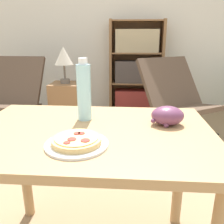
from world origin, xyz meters
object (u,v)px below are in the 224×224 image
object	(u,v)px
bookshelf	(136,70)
table_lamp	(64,58)
grape_bunch	(167,116)
drink_bottle	(84,92)
lounge_chair_far	(177,113)
lounge_chair_near	(10,110)
side_table	(67,107)
pizza_on_plate	(77,142)

from	to	relation	value
bookshelf	table_lamp	size ratio (longest dim) A/B	3.24
grape_bunch	table_lamp	distance (m)	1.90
grape_bunch	bookshelf	world-z (taller)	bookshelf
drink_bottle	lounge_chair_far	bearing A→B (deg)	63.05
lounge_chair_near	table_lamp	xyz separation A→B (m)	(0.64, 0.13, 0.60)
side_table	table_lamp	size ratio (longest dim) A/B	1.43
side_table	drink_bottle	bearing A→B (deg)	-71.72
pizza_on_plate	side_table	world-z (taller)	pizza_on_plate
grape_bunch	bookshelf	distance (m)	2.48
drink_bottle	side_table	world-z (taller)	drink_bottle
drink_bottle	table_lamp	size ratio (longest dim) A/B	0.71
grape_bunch	bookshelf	xyz separation A→B (m)	(-0.08, 2.47, -0.14)
drink_bottle	lounge_chair_far	xyz separation A→B (m)	(0.76, 1.49, -0.58)
pizza_on_plate	lounge_chair_near	bearing A→B (deg)	124.09
grape_bunch	drink_bottle	size ratio (longest dim) A/B	0.51
bookshelf	table_lamp	xyz separation A→B (m)	(-0.84, -0.82, 0.25)
grape_bunch	lounge_chair_far	distance (m)	1.66
table_lamp	lounge_chair_far	bearing A→B (deg)	-5.11
side_table	lounge_chair_near	bearing A→B (deg)	-168.37
table_lamp	drink_bottle	bearing A→B (deg)	-71.72
grape_bunch	bookshelf	bearing A→B (deg)	91.82
pizza_on_plate	lounge_chair_near	world-z (taller)	lounge_chair_near
lounge_chair_far	side_table	size ratio (longest dim) A/B	1.70
lounge_chair_far	table_lamp	world-z (taller)	table_lamp
pizza_on_plate	table_lamp	bearing A→B (deg)	106.24
table_lamp	lounge_chair_near	bearing A→B (deg)	-168.37
bookshelf	lounge_chair_far	bearing A→B (deg)	-64.32
pizza_on_plate	drink_bottle	xyz separation A→B (m)	(-0.02, 0.29, 0.12)
grape_bunch	side_table	bearing A→B (deg)	119.10
bookshelf	drink_bottle	bearing A→B (deg)	-97.30
table_lamp	pizza_on_plate	bearing A→B (deg)	-73.76
lounge_chair_near	bookshelf	bearing A→B (deg)	33.22
bookshelf	side_table	bearing A→B (deg)	-135.87
bookshelf	side_table	world-z (taller)	bookshelf
grape_bunch	lounge_chair_near	world-z (taller)	lounge_chair_near
lounge_chair_far	side_table	bearing A→B (deg)	144.14
lounge_chair_near	bookshelf	size ratio (longest dim) A/B	0.66
grape_bunch	table_lamp	bearing A→B (deg)	119.10
drink_bottle	table_lamp	distance (m)	1.69
pizza_on_plate	lounge_chair_near	size ratio (longest dim) A/B	0.27
pizza_on_plate	grape_bunch	size ratio (longest dim) A/B	1.56
pizza_on_plate	lounge_chair_near	distance (m)	2.18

